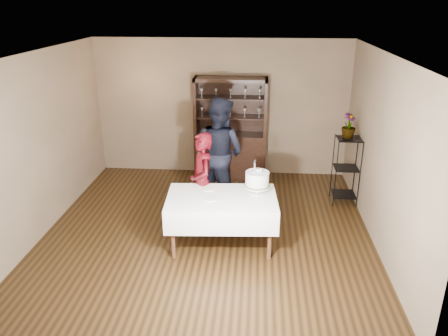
{
  "coord_description": "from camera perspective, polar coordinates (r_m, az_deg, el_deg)",
  "views": [
    {
      "loc": [
        0.73,
        -5.99,
        3.41
      ],
      "look_at": [
        0.24,
        0.1,
        1.02
      ],
      "focal_mm": 35.0,
      "sensor_mm": 36.0,
      "label": 1
    }
  ],
  "objects": [
    {
      "name": "cake_table",
      "position": [
        6.27,
        -0.3,
        -5.3
      ],
      "size": [
        1.61,
        1.05,
        0.78
      ],
      "rotation": [
        0.0,
        0.0,
        0.06
      ],
      "color": "silver",
      "rests_on": "floor"
    },
    {
      "name": "plate_near",
      "position": [
        6.11,
        -1.84,
        -4.04
      ],
      "size": [
        0.23,
        0.23,
        0.01
      ],
      "primitive_type": "cylinder",
      "rotation": [
        0.0,
        0.0,
        -0.21
      ],
      "color": "white",
      "rests_on": "cake_table"
    },
    {
      "name": "ceiling",
      "position": [
        6.07,
        -2.44,
        14.68
      ],
      "size": [
        5.0,
        5.0,
        0.0
      ],
      "primitive_type": "plane",
      "rotation": [
        3.14,
        0.0,
        0.0
      ],
      "color": "silver",
      "rests_on": "back_wall"
    },
    {
      "name": "floor",
      "position": [
        6.93,
        -2.09,
        -8.08
      ],
      "size": [
        5.0,
        5.0,
        0.0
      ],
      "primitive_type": "plane",
      "color": "black",
      "rests_on": "ground"
    },
    {
      "name": "wall_left",
      "position": [
        7.11,
        -22.73,
        2.86
      ],
      "size": [
        0.02,
        5.0,
        2.7
      ],
      "primitive_type": "cube",
      "color": "brown",
      "rests_on": "floor"
    },
    {
      "name": "back_wall",
      "position": [
        8.76,
        -0.34,
        7.82
      ],
      "size": [
        5.0,
        0.02,
        2.7
      ],
      "primitive_type": "cube",
      "color": "brown",
      "rests_on": "floor"
    },
    {
      "name": "china_hutch",
      "position": [
        8.7,
        0.85,
        3.02
      ],
      "size": [
        1.4,
        0.48,
        2.0
      ],
      "color": "black",
      "rests_on": "floor"
    },
    {
      "name": "wall_right",
      "position": [
        6.57,
        19.95,
        1.83
      ],
      "size": [
        0.02,
        5.0,
        2.7
      ],
      "primitive_type": "cube",
      "color": "brown",
      "rests_on": "floor"
    },
    {
      "name": "woman",
      "position": [
        6.66,
        -2.87,
        -1.87
      ],
      "size": [
        0.56,
        0.67,
        1.56
      ],
      "primitive_type": "imported",
      "rotation": [
        0.0,
        0.0,
        -1.19
      ],
      "color": "#330504",
      "rests_on": "floor"
    },
    {
      "name": "plant_etagere",
      "position": [
        7.85,
        15.65,
        0.02
      ],
      "size": [
        0.42,
        0.42,
        1.2
      ],
      "color": "black",
      "rests_on": "floor"
    },
    {
      "name": "potted_plant",
      "position": [
        7.66,
        15.99,
        5.35
      ],
      "size": [
        0.33,
        0.33,
        0.42
      ],
      "primitive_type": "imported",
      "rotation": [
        0.0,
        0.0,
        0.75
      ],
      "color": "#456430",
      "rests_on": "plant_etagere"
    },
    {
      "name": "cake",
      "position": [
        6.23,
        4.36,
        -1.57
      ],
      "size": [
        0.42,
        0.42,
        0.52
      ],
      "rotation": [
        0.0,
        0.0,
        -0.3
      ],
      "color": "white",
      "rests_on": "cake_table"
    },
    {
      "name": "plate_far",
      "position": [
        6.42,
        -2.07,
        -2.76
      ],
      "size": [
        0.19,
        0.19,
        0.01
      ],
      "primitive_type": "cylinder",
      "rotation": [
        0.0,
        0.0,
        -0.22
      ],
      "color": "white",
      "rests_on": "cake_table"
    },
    {
      "name": "man",
      "position": [
        7.39,
        -0.62,
        2.02
      ],
      "size": [
        1.17,
        1.1,
        1.91
      ],
      "primitive_type": "imported",
      "rotation": [
        0.0,
        0.0,
        2.6
      ],
      "color": "black",
      "rests_on": "floor"
    }
  ]
}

